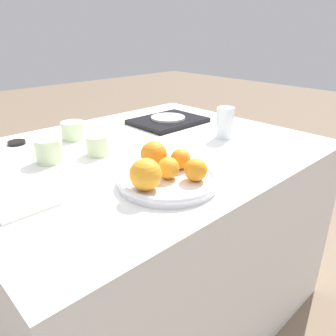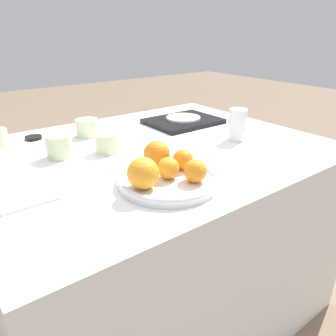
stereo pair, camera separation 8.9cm
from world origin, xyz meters
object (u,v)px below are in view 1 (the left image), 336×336
at_px(orange_2, 180,159).
at_px(serving_tray, 168,121).
at_px(orange_0, 168,168).
at_px(side_plate, 168,118).
at_px(cup_2, 73,130).
at_px(orange_3, 196,170).
at_px(napkin, 22,202).
at_px(cup_0, 49,151).
at_px(cup_3, 98,145).
at_px(fruit_platter, 168,180).
at_px(orange_1, 146,174).
at_px(soy_dish, 17,143).
at_px(orange_4, 154,155).
at_px(water_glass, 225,123).

height_order(orange_2, serving_tray, orange_2).
bearing_deg(orange_2, orange_0, -161.03).
relative_size(side_plate, cup_2, 1.76).
relative_size(orange_3, napkin, 0.43).
bearing_deg(cup_2, cup_0, -136.61).
distance_m(orange_0, cup_3, 0.33).
xyz_separation_m(fruit_platter, orange_1, (-0.09, -0.01, 0.05)).
distance_m(fruit_platter, orange_3, 0.08).
bearing_deg(side_plate, orange_3, -126.68).
distance_m(orange_1, side_plate, 0.70).
height_order(orange_0, cup_0, orange_0).
bearing_deg(soy_dish, cup_0, -86.73).
xyz_separation_m(orange_3, side_plate, (0.39, 0.52, -0.03)).
bearing_deg(orange_0, orange_1, -174.03).
distance_m(orange_0, orange_3, 0.07).
relative_size(cup_3, soy_dish, 1.25).
xyz_separation_m(orange_1, orange_3, (0.13, -0.05, -0.01)).
bearing_deg(cup_2, napkin, -132.51).
distance_m(orange_0, napkin, 0.38).
distance_m(fruit_platter, cup_0, 0.42).
bearing_deg(orange_3, napkin, 148.91).
height_order(orange_1, orange_3, orange_1).
bearing_deg(fruit_platter, cup_0, 113.08).
height_order(cup_0, napkin, cup_0).
relative_size(cup_2, napkin, 0.60).
xyz_separation_m(cup_3, napkin, (-0.32, -0.16, -0.03)).
bearing_deg(soy_dish, cup_2, -25.73).
bearing_deg(serving_tray, cup_0, -172.54).
bearing_deg(serving_tray, soy_dish, 164.13).
bearing_deg(cup_2, side_plate, -11.18).
bearing_deg(orange_0, orange_3, -53.54).
height_order(cup_3, napkin, cup_3).
xyz_separation_m(orange_0, orange_4, (0.02, 0.09, 0.01)).
bearing_deg(cup_0, orange_1, -79.02).
bearing_deg(cup_3, orange_3, -81.49).
bearing_deg(orange_0, cup_2, 89.13).
bearing_deg(orange_0, water_glass, 19.10).
distance_m(orange_1, napkin, 0.31).
bearing_deg(cup_0, water_glass, -20.61).
xyz_separation_m(orange_1, serving_tray, (0.52, 0.47, -0.05)).
height_order(cup_2, soy_dish, cup_2).
height_order(water_glass, soy_dish, water_glass).
distance_m(side_plate, napkin, 0.83).
xyz_separation_m(fruit_platter, soy_dish, (-0.18, 0.64, -0.01)).
bearing_deg(water_glass, orange_1, -162.94).
bearing_deg(napkin, orange_2, -19.58).
height_order(cup_2, napkin, cup_2).
bearing_deg(orange_3, side_plate, 53.32).
distance_m(cup_0, cup_2, 0.24).
relative_size(orange_3, cup_0, 0.73).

